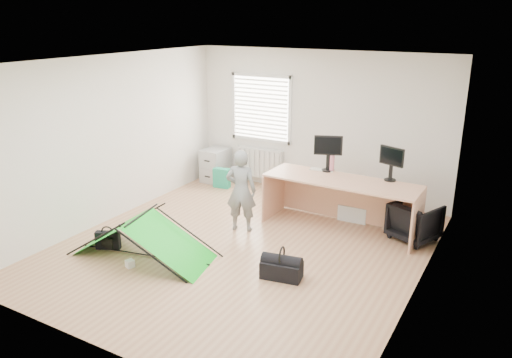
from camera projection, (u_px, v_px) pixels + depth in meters
The scene contains 18 objects.
ground at pixel (243, 247), 7.40m from camera, with size 5.50×5.50×0.00m, color tan.
back_wall at pixel (318, 124), 9.25m from camera, with size 5.00×0.02×2.70m, color silver.
window at pixel (261, 108), 9.72m from camera, with size 1.20×0.06×1.20m, color silver.
radiator at pixel (260, 163), 10.03m from camera, with size 1.00×0.12×0.60m, color silver.
desk at pixel (340, 205), 7.91m from camera, with size 2.43×0.77×0.83m, color tan.
filing_cabinet at pixel (216, 165), 10.27m from camera, with size 0.44×0.58×0.68m, color #A8ABAD.
monitor_left at pixel (328, 158), 8.17m from camera, with size 0.46×0.10×0.44m, color black.
monitor_right at pixel (391, 168), 7.69m from camera, with size 0.42×0.09×0.40m, color black.
keyboard at pixel (322, 170), 8.26m from camera, with size 0.40×0.13×0.02m, color beige.
thermos at pixel (332, 163), 8.17m from camera, with size 0.08×0.08×0.27m, color #CA7182.
office_chair at pixel (415, 221), 7.58m from camera, with size 0.63×0.65×0.59m, color black.
person at pixel (241, 191), 7.80m from camera, with size 0.48×0.32×1.32m, color gray.
kite at pixel (143, 236), 7.04m from camera, with size 2.02×0.88×0.63m, color #11B71D, non-canonical shape.
storage_crate at pixel (354, 212), 8.38m from camera, with size 0.48×0.34×0.27m, color silver.
tote_bag at pixel (222, 178), 9.91m from camera, with size 0.33×0.14×0.39m, color #1E936C.
laptop_bag at pixel (108, 240), 7.32m from camera, with size 0.36×0.11×0.27m, color black.
white_box at pixel (130, 264), 6.80m from camera, with size 0.10×0.10×0.10m, color silver.
duffel_bag at pixel (282, 270), 6.50m from camera, with size 0.53×0.27×0.23m, color black.
Camera 1 is at (3.49, -5.74, 3.28)m, focal length 35.00 mm.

